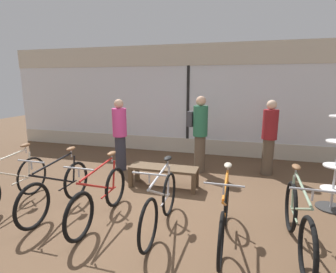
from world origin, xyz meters
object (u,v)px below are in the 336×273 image
(bicycle_far_right, at_px, (298,222))
(customer_near_rack, at_px, (269,136))
(bicycle_center_left, at_px, (100,197))
(bicycle_center_right, at_px, (160,205))
(bicycle_left, at_px, (57,190))
(display_bench, at_px, (164,170))
(bicycle_right, at_px, (224,216))
(bicycle_far_left, at_px, (10,184))
(accessory_rack, at_px, (336,170))
(customer_mid_floor, at_px, (200,132))
(customer_by_window, at_px, (120,133))

(bicycle_far_right, relative_size, customer_near_rack, 1.02)
(bicycle_center_left, height_order, bicycle_center_right, bicycle_center_right)
(bicycle_left, distance_m, display_bench, 2.04)
(bicycle_left, distance_m, bicycle_right, 2.75)
(bicycle_center_right, height_order, bicycle_far_right, bicycle_far_right)
(bicycle_far_left, distance_m, bicycle_center_right, 2.76)
(bicycle_right, xyz_separation_m, bicycle_far_right, (0.92, 0.06, 0.01))
(accessory_rack, distance_m, display_bench, 3.08)
(bicycle_far_left, bearing_deg, accessory_rack, 14.69)
(bicycle_right, xyz_separation_m, customer_mid_floor, (-0.79, 2.73, 0.61))
(bicycle_far_left, height_order, bicycle_left, bicycle_far_left)
(bicycle_left, relative_size, display_bench, 1.26)
(bicycle_center_right, bearing_deg, bicycle_right, -3.33)
(bicycle_left, relative_size, customer_by_window, 1.01)
(bicycle_far_right, bearing_deg, customer_near_rack, 92.56)
(customer_by_window, bearing_deg, bicycle_far_right, -32.58)
(bicycle_far_left, xyz_separation_m, accessory_rack, (5.41, 1.42, 0.29))
(bicycle_far_right, bearing_deg, bicycle_center_right, -179.85)
(bicycle_right, bearing_deg, accessory_rack, 40.70)
(display_bench, height_order, customer_near_rack, customer_near_rack)
(bicycle_far_left, distance_m, bicycle_center_left, 1.77)
(bicycle_far_right, height_order, display_bench, bicycle_far_right)
(accessory_rack, xyz_separation_m, display_bench, (-3.06, 0.11, -0.34))
(accessory_rack, height_order, customer_mid_floor, customer_mid_floor)
(bicycle_center_left, height_order, bicycle_far_right, bicycle_far_right)
(bicycle_left, bearing_deg, customer_by_window, 88.13)
(bicycle_left, bearing_deg, customer_near_rack, 39.21)
(accessory_rack, distance_m, customer_mid_floor, 2.82)
(bicycle_center_right, relative_size, bicycle_far_right, 0.95)
(bicycle_center_left, bearing_deg, bicycle_far_right, 0.10)
(bicycle_center_right, distance_m, customer_by_window, 2.94)
(bicycle_left, distance_m, bicycle_far_right, 3.66)
(bicycle_center_left, bearing_deg, customer_near_rack, 47.51)
(bicycle_far_left, height_order, display_bench, bicycle_far_left)
(customer_near_rack, bearing_deg, bicycle_center_right, -120.09)
(bicycle_far_left, bearing_deg, customer_mid_floor, 42.60)
(bicycle_right, relative_size, bicycle_far_right, 0.94)
(bicycle_center_right, distance_m, customer_near_rack, 3.44)
(bicycle_center_right, xyz_separation_m, accessory_rack, (2.64, 1.43, 0.31))
(bicycle_center_left, xyz_separation_m, customer_by_window, (-0.76, 2.30, 0.54))
(customer_mid_floor, bearing_deg, accessory_rack, -26.40)
(bicycle_center_right, bearing_deg, bicycle_center_left, -179.99)
(bicycle_far_left, xyz_separation_m, bicycle_center_left, (1.77, -0.01, -0.03))
(bicycle_center_right, bearing_deg, accessory_rack, 28.39)
(bicycle_far_left, relative_size, customer_near_rack, 1.03)
(bicycle_center_left, bearing_deg, accessory_rack, 21.46)
(bicycle_right, xyz_separation_m, customer_near_rack, (0.79, 3.00, 0.54))
(bicycle_center_right, distance_m, display_bench, 1.59)
(bicycle_far_right, height_order, customer_mid_floor, customer_mid_floor)
(bicycle_right, relative_size, customer_near_rack, 0.96)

